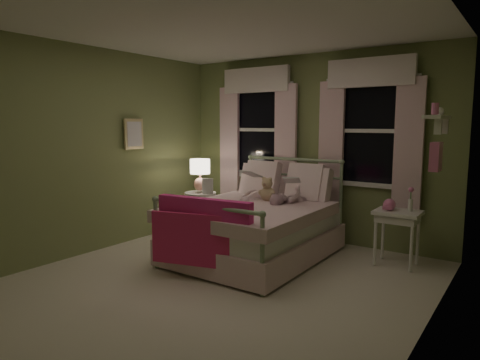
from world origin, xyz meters
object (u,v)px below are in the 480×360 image
Objects in this scene: table_lamp at (200,172)px; nightstand_right at (398,219)px; child_right at (293,177)px; teddy_bear at (267,191)px; bed at (256,226)px; child_left at (256,173)px; nightstand_left at (201,208)px.

table_lamp is 2.76m from nightstand_right.
child_right reaches higher than teddy_bear.
teddy_bear is (-0.00, 0.26, 0.41)m from bed.
child_right reaches higher than bed.
table_lamp is (-1.20, 0.10, 0.16)m from teddy_bear.
nightstand_left is at bearing -2.86° from child_left.
teddy_bear is 0.49× the size of nightstand_right.
teddy_bear is 0.49× the size of nightstand_left.
child_right is 2.54× the size of teddy_bear.
bed is 1.38m from table_lamp.
bed is at bearing -16.84° from nightstand_left.
table_lamp is at bearing 175.23° from teddy_bear.
teddy_bear reaches higher than nightstand_right.
nightstand_right is (1.52, 0.38, -0.24)m from teddy_bear.
nightstand_right is (1.24, 0.23, -0.42)m from child_right.
nightstand_left is at bearing -174.04° from nightstand_right.
child_left is 1.29× the size of nightstand_left.
child_left reaches higher than bed.
teddy_bear is 1.58m from nightstand_right.
child_left reaches higher than table_lamp.
bed is at bearing 117.10° from child_left.
table_lamp is at bearing -2.86° from child_left.
child_right is 1.26× the size of nightstand_right.
child_left is at bearing 13.14° from child_right.
child_left is 2.65× the size of teddy_bear.
teddy_bear is at bearing 42.63° from child_right.
nightstand_left is at bearing 45.00° from table_lamp.
table_lamp is (-0.00, -0.00, 0.54)m from nightstand_left.
bed is 3.18× the size of nightstand_right.
nightstand_right is at bearing 5.96° from nightstand_left.
child_right is 0.37m from teddy_bear.
bed is 0.79m from child_left.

